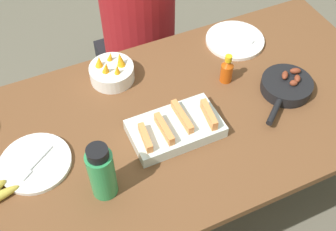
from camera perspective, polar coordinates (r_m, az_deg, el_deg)
ground_plane at (r=2.22m, az=0.00°, el=-12.53°), size 14.00×14.00×0.00m
dining_table at (r=1.68m, az=0.00°, el=-2.49°), size 1.90×0.90×0.72m
melon_tray at (r=1.55m, az=0.90°, el=-1.76°), size 0.34×0.20×0.09m
skillet at (r=1.76m, az=15.72°, el=3.85°), size 0.29×0.25×0.08m
empty_plate_near_front at (r=1.56m, az=-17.54°, el=-6.13°), size 0.25×0.25×0.02m
empty_plate_far_left at (r=1.96m, az=9.05°, el=10.05°), size 0.26×0.26×0.02m
fruit_bowl_mango at (r=1.75m, az=-7.61°, el=5.88°), size 0.18×0.18×0.12m
water_bottle at (r=1.36m, az=-8.98°, el=-7.58°), size 0.09×0.09×0.23m
hot_sauce_bottle at (r=1.73m, az=7.98°, el=6.14°), size 0.05×0.05×0.13m
person_figure at (r=2.31m, az=-3.84°, el=9.90°), size 0.41×0.41×1.20m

